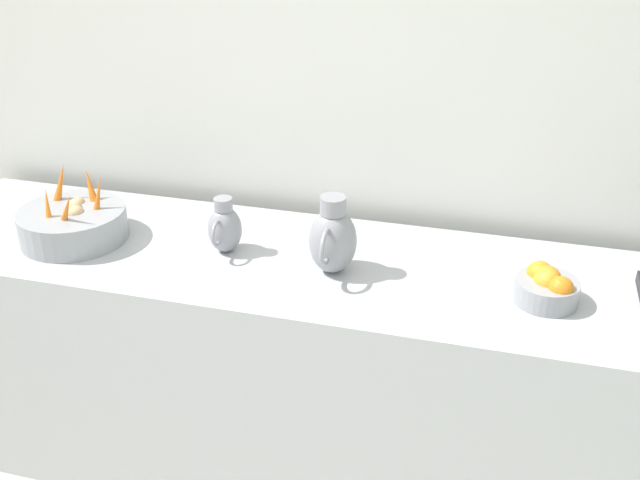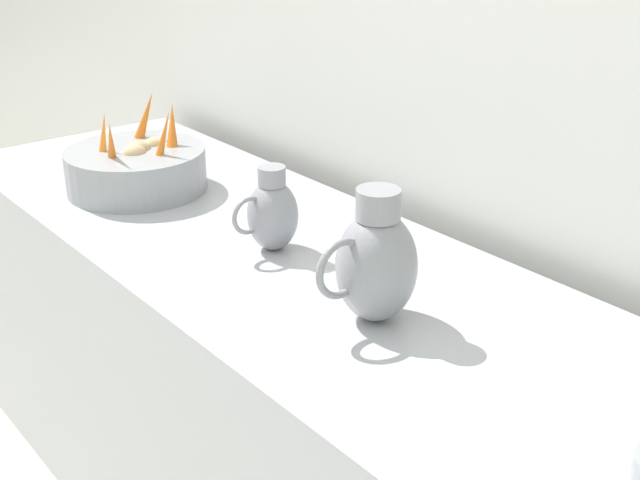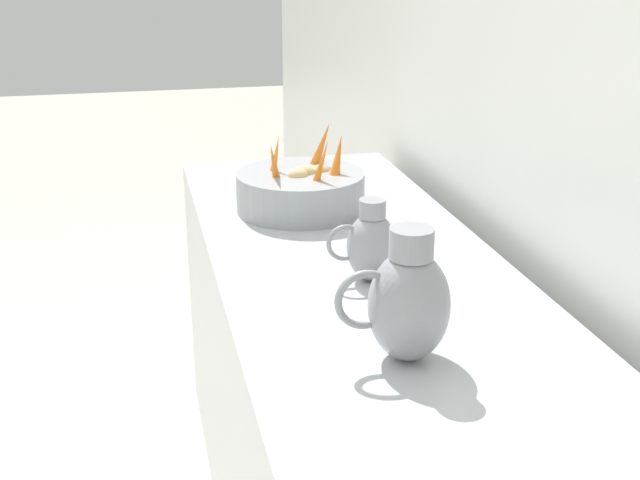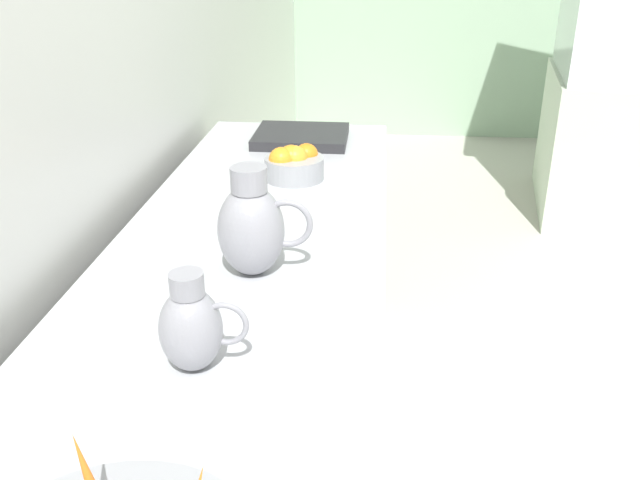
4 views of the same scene
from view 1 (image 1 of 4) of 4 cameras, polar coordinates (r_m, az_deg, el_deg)
The scene contains 6 objects.
tile_wall_left at distance 2.54m, azimuth 13.49°, elevation 14.55°, with size 0.10×8.18×3.00m, color silver.
prep_counter at distance 2.64m, azimuth -0.63°, elevation -9.87°, with size 0.69×2.79×0.87m, color #ADAFB5.
vegetable_colander at distance 2.65m, azimuth -18.29°, elevation 1.23°, with size 0.36×0.36×0.23m.
orange_bowl at distance 2.27m, azimuth 16.92°, elevation -3.36°, with size 0.19×0.19×0.11m.
metal_pitcher_tall at distance 2.29m, azimuth 0.96°, elevation 0.10°, with size 0.21×0.15×0.25m.
metal_pitcher_short at distance 2.45m, azimuth -7.30°, elevation 0.94°, with size 0.16×0.11×0.19m.
Camera 1 is at (0.53, 0.77, 2.03)m, focal length 41.97 mm.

